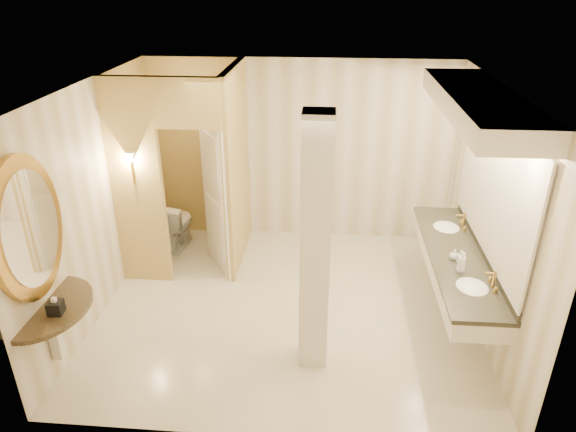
# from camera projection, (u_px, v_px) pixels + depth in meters

# --- Properties ---
(floor) EXTENTS (4.50, 4.50, 0.00)m
(floor) POSITION_uv_depth(u_px,v_px,m) (287.00, 306.00, 6.39)
(floor) COLOR beige
(floor) RESTS_ON ground
(ceiling) EXTENTS (4.50, 4.50, 0.00)m
(ceiling) POSITION_uv_depth(u_px,v_px,m) (287.00, 88.00, 5.22)
(ceiling) COLOR white
(ceiling) RESTS_ON wall_back
(wall_back) EXTENTS (4.50, 0.02, 2.70)m
(wall_back) POSITION_uv_depth(u_px,v_px,m) (299.00, 152.00, 7.60)
(wall_back) COLOR beige
(wall_back) RESTS_ON floor
(wall_front) EXTENTS (4.50, 0.02, 2.70)m
(wall_front) POSITION_uv_depth(u_px,v_px,m) (266.00, 315.00, 4.01)
(wall_front) COLOR beige
(wall_front) RESTS_ON floor
(wall_left) EXTENTS (0.02, 4.00, 2.70)m
(wall_left) POSITION_uv_depth(u_px,v_px,m) (95.00, 201.00, 5.97)
(wall_left) COLOR beige
(wall_left) RESTS_ON floor
(wall_right) EXTENTS (0.02, 4.00, 2.70)m
(wall_right) POSITION_uv_depth(u_px,v_px,m) (491.00, 215.00, 5.64)
(wall_right) COLOR beige
(wall_right) RESTS_ON floor
(toilet_closet) EXTENTS (1.50, 1.55, 2.70)m
(toilet_closet) POSITION_uv_depth(u_px,v_px,m) (208.00, 172.00, 6.74)
(toilet_closet) COLOR tan
(toilet_closet) RESTS_ON floor
(wall_sconce) EXTENTS (0.14, 0.14, 0.42)m
(wall_sconce) POSITION_uv_depth(u_px,v_px,m) (131.00, 159.00, 6.17)
(wall_sconce) COLOR gold
(wall_sconce) RESTS_ON toilet_closet
(vanity) EXTENTS (0.75, 2.69, 2.09)m
(vanity) POSITION_uv_depth(u_px,v_px,m) (471.00, 193.00, 5.49)
(vanity) COLOR silver
(vanity) RESTS_ON floor
(console_shelf) EXTENTS (1.06, 1.06, 1.98)m
(console_shelf) POSITION_uv_depth(u_px,v_px,m) (35.00, 263.00, 4.71)
(console_shelf) COLOR black
(console_shelf) RESTS_ON floor
(pillar) EXTENTS (0.29, 0.29, 2.70)m
(pillar) POSITION_uv_depth(u_px,v_px,m) (315.00, 249.00, 4.95)
(pillar) COLOR silver
(pillar) RESTS_ON floor
(tissue_box) EXTENTS (0.14, 0.14, 0.13)m
(tissue_box) POSITION_uv_depth(u_px,v_px,m) (56.00, 307.00, 4.78)
(tissue_box) COLOR black
(tissue_box) RESTS_ON console_shelf
(toilet) EXTENTS (0.49, 0.77, 0.74)m
(toilet) POSITION_uv_depth(u_px,v_px,m) (176.00, 224.00, 7.63)
(toilet) COLOR white
(toilet) RESTS_ON floor
(soap_bottle_a) EXTENTS (0.08, 0.09, 0.14)m
(soap_bottle_a) POSITION_uv_depth(u_px,v_px,m) (461.00, 257.00, 5.61)
(soap_bottle_a) COLOR beige
(soap_bottle_a) RESTS_ON vanity
(soap_bottle_b) EXTENTS (0.12, 0.12, 0.12)m
(soap_bottle_b) POSITION_uv_depth(u_px,v_px,m) (454.00, 255.00, 5.67)
(soap_bottle_b) COLOR silver
(soap_bottle_b) RESTS_ON vanity
(soap_bottle_c) EXTENTS (0.12, 0.12, 0.24)m
(soap_bottle_c) POSITION_uv_depth(u_px,v_px,m) (462.00, 262.00, 5.43)
(soap_bottle_c) COLOR #C6B28C
(soap_bottle_c) RESTS_ON vanity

